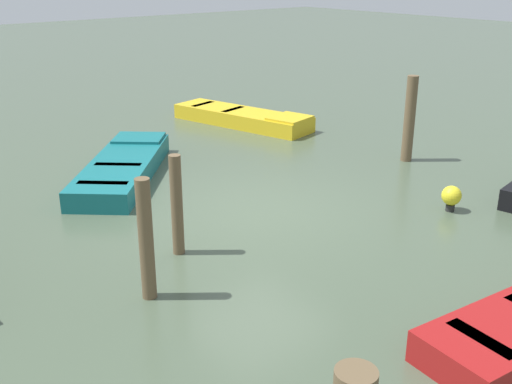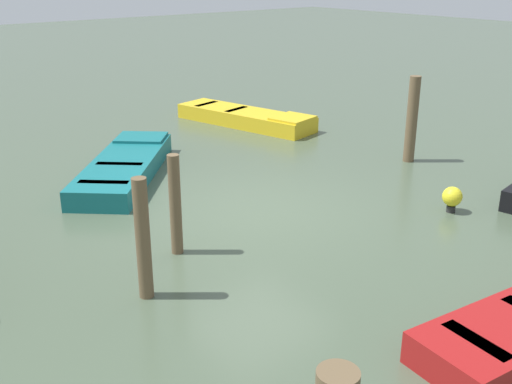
{
  "view_description": "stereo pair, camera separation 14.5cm",
  "coord_description": "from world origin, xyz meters",
  "px_view_note": "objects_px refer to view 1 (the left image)",
  "views": [
    {
      "loc": [
        -7.99,
        6.62,
        4.24
      ],
      "look_at": [
        0.0,
        0.0,
        0.35
      ],
      "focal_mm": 42.87,
      "sensor_mm": 36.0,
      "label": 1
    },
    {
      "loc": [
        -8.08,
        6.51,
        4.24
      ],
      "look_at": [
        0.0,
        0.0,
        0.35
      ],
      "focal_mm": 42.87,
      "sensor_mm": 36.0,
      "label": 2
    }
  ],
  "objects_px": {
    "marker_buoy": "(451,196)",
    "rowboat_teal": "(123,167)",
    "rowboat_yellow": "(243,117)",
    "mooring_piling_far_right": "(146,240)",
    "mooring_piling_near_left": "(409,119)",
    "mooring_piling_center": "(177,205)"
  },
  "relations": [
    {
      "from": "marker_buoy",
      "to": "rowboat_teal",
      "type": "bearing_deg",
      "value": 33.83
    },
    {
      "from": "rowboat_teal",
      "to": "rowboat_yellow",
      "type": "bearing_deg",
      "value": -26.01
    },
    {
      "from": "rowboat_teal",
      "to": "mooring_piling_far_right",
      "type": "relative_size",
      "value": 2.26
    },
    {
      "from": "mooring_piling_far_right",
      "to": "marker_buoy",
      "type": "bearing_deg",
      "value": -98.01
    },
    {
      "from": "mooring_piling_near_left",
      "to": "mooring_piling_center",
      "type": "distance_m",
      "value": 6.68
    },
    {
      "from": "mooring_piling_center",
      "to": "marker_buoy",
      "type": "xyz_separation_m",
      "value": [
        -1.7,
        -4.76,
        -0.51
      ]
    },
    {
      "from": "mooring_piling_far_right",
      "to": "mooring_piling_center",
      "type": "distance_m",
      "value": 1.37
    },
    {
      "from": "mooring_piling_near_left",
      "to": "mooring_piling_center",
      "type": "xyz_separation_m",
      "value": [
        -0.72,
        6.64,
        -0.17
      ]
    },
    {
      "from": "mooring_piling_center",
      "to": "mooring_piling_far_right",
      "type": "bearing_deg",
      "value": 130.37
    },
    {
      "from": "rowboat_teal",
      "to": "mooring_piling_near_left",
      "type": "xyz_separation_m",
      "value": [
        -3.08,
        -5.57,
        0.76
      ]
    },
    {
      "from": "mooring_piling_near_left",
      "to": "marker_buoy",
      "type": "xyz_separation_m",
      "value": [
        -2.42,
        1.88,
        -0.69
      ]
    },
    {
      "from": "rowboat_teal",
      "to": "rowboat_yellow",
      "type": "height_order",
      "value": "same"
    },
    {
      "from": "mooring_piling_center",
      "to": "rowboat_teal",
      "type": "bearing_deg",
      "value": -15.7
    },
    {
      "from": "rowboat_teal",
      "to": "mooring_piling_far_right",
      "type": "distance_m",
      "value": 5.18
    },
    {
      "from": "mooring_piling_far_right",
      "to": "rowboat_yellow",
      "type": "bearing_deg",
      "value": -46.15
    },
    {
      "from": "mooring_piling_center",
      "to": "marker_buoy",
      "type": "bearing_deg",
      "value": -109.69
    },
    {
      "from": "rowboat_teal",
      "to": "marker_buoy",
      "type": "bearing_deg",
      "value": -103.91
    },
    {
      "from": "mooring_piling_near_left",
      "to": "mooring_piling_far_right",
      "type": "height_order",
      "value": "mooring_piling_near_left"
    },
    {
      "from": "marker_buoy",
      "to": "mooring_piling_near_left",
      "type": "bearing_deg",
      "value": -37.8
    },
    {
      "from": "rowboat_yellow",
      "to": "marker_buoy",
      "type": "bearing_deg",
      "value": -21.23
    },
    {
      "from": "rowboat_yellow",
      "to": "mooring_piling_center",
      "type": "bearing_deg",
      "value": -58.77
    },
    {
      "from": "mooring_piling_far_right",
      "to": "mooring_piling_center",
      "type": "relative_size",
      "value": 1.07
    }
  ]
}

